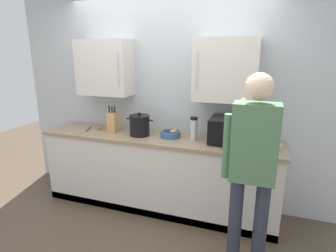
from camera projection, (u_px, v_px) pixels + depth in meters
name	position (u px, v px, depth m)	size (l,w,h in m)	color
ground_plane	(127.00, 249.00, 2.66)	(9.60, 9.60, 0.00)	#4C3D2D
back_wall_tiled	(166.00, 91.00, 3.34)	(4.09, 0.44, 2.67)	#B2BCC1
counter_unit	(158.00, 172.00, 3.32)	(2.85, 0.61, 0.91)	beige
microwave_oven	(231.00, 131.00, 2.93)	(0.49, 0.41, 0.28)	black
fruit_bowl	(171.00, 134.00, 3.15)	(0.23, 0.23, 0.10)	#335684
stock_pot	(140.00, 125.00, 3.21)	(0.34, 0.24, 0.27)	black
wooden_spoon	(94.00, 129.00, 3.48)	(0.22, 0.23, 0.02)	brown
thermos_flask	(194.00, 129.00, 3.01)	(0.08, 0.08, 0.27)	#B7BABF
knife_block	(114.00, 122.00, 3.37)	(0.11, 0.15, 0.33)	tan
person_figure	(252.00, 163.00, 2.10)	(0.44, 0.58, 1.73)	#282D3D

